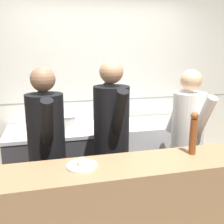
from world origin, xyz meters
TOP-DOWN VIEW (x-y plane):
  - wall_back_tiled at (0.00, 1.51)m, footprint 8.00×0.06m
  - oven_range at (-0.62, 1.11)m, footprint 1.19×0.71m
  - prep_counter at (0.61, 1.11)m, footprint 1.16×0.65m
  - pass_counter at (-0.00, -0.25)m, footprint 3.01×0.45m
  - stock_pot at (-0.49, 1.10)m, footprint 0.24×0.24m
  - mixing_bowl_steel at (0.58, 1.06)m, footprint 0.21×0.21m
  - plated_dish_main at (-0.47, -0.21)m, footprint 0.23×0.23m
  - pepper_mill at (0.46, -0.19)m, footprint 0.07×0.07m
  - chef_head_cook at (-0.72, 0.38)m, footprint 0.37×0.74m
  - chef_sous at (-0.09, 0.41)m, footprint 0.37×0.76m
  - chef_line at (0.73, 0.35)m, footprint 0.38×0.72m

SIDE VIEW (x-z plane):
  - prep_counter at x=0.61m, z-range 0.00..0.88m
  - oven_range at x=-0.62m, z-range 0.00..0.89m
  - pass_counter at x=0.00m, z-range 0.00..0.97m
  - chef_line at x=0.73m, z-range 0.09..1.73m
  - mixing_bowl_steel at x=0.58m, z-range 0.88..0.95m
  - chef_head_cook at x=-0.72m, z-range 0.10..1.78m
  - chef_sous at x=-0.09m, z-range 0.10..1.84m
  - stock_pot at x=-0.49m, z-range 0.89..1.06m
  - plated_dish_main at x=-0.47m, z-range 0.96..1.04m
  - pepper_mill at x=0.46m, z-range 0.98..1.34m
  - wall_back_tiled at x=0.00m, z-range 0.00..2.60m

